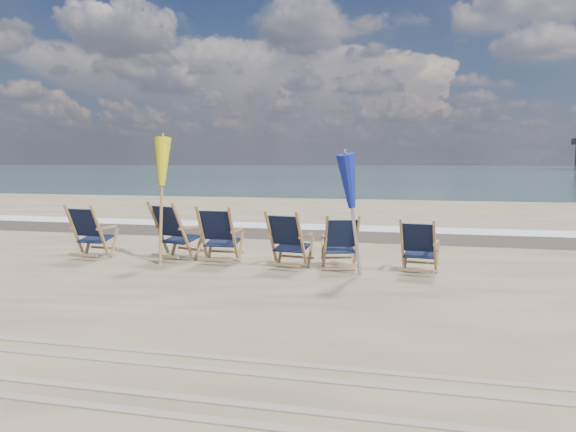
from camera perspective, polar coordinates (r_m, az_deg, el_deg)
name	(u,v)px	position (r m, az deg, el deg)	size (l,w,h in m)	color
ocean	(419,169)	(134.97, 13.14, 4.66)	(400.00, 400.00, 0.00)	#325153
surf_foam	(342,227)	(15.52, 5.48, -1.17)	(200.00, 1.40, 0.01)	silver
wet_sand_strip	(333,234)	(14.05, 4.57, -1.87)	(200.00, 2.60, 0.00)	#42362A
tire_tracks	(144,377)	(5.07, -14.41, -15.58)	(80.00, 1.30, 0.01)	gray
beach_chair_0	(100,232)	(10.85, -18.59, -1.59)	(0.67, 0.75, 1.04)	black
beach_chair_1	(182,232)	(10.20, -10.68, -1.64)	(0.71, 0.80, 1.11)	black
beach_chair_2	(233,235)	(9.87, -5.60, -1.98)	(0.67, 0.76, 1.05)	black
beach_chair_3	(301,241)	(9.30, 1.36, -2.56)	(0.64, 0.72, 1.01)	black
beach_chair_4	(357,242)	(9.48, 7.00, -2.66)	(0.60, 0.68, 0.94)	black
beach_chair_5	(435,248)	(9.17, 14.68, -3.14)	(0.59, 0.66, 0.92)	black
umbrella_yellow	(161,168)	(10.17, -12.82, 4.77)	(0.30, 0.30, 2.23)	#A27848
umbrella_blue	(354,186)	(8.84, 6.73, 3.08)	(0.30, 0.30, 1.95)	#A5A5AD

